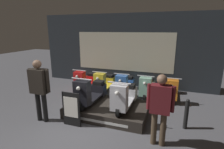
% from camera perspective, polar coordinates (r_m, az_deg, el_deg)
% --- Properties ---
extents(ground_plane, '(30.00, 30.00, 0.00)m').
position_cam_1_polar(ground_plane, '(4.69, -11.45, -18.39)').
color(ground_plane, '#4C4C51').
extents(shop_wall_back, '(7.96, 0.09, 3.20)m').
position_cam_1_polar(shop_wall_back, '(7.90, 3.81, 7.79)').
color(shop_wall_back, '#23282D').
rests_on(shop_wall_back, ground_plane).
extents(display_platform, '(2.38, 1.51, 0.30)m').
position_cam_1_polar(display_platform, '(5.45, -1.42, -11.27)').
color(display_platform, '#2D2823').
rests_on(display_platform, ground_plane).
extents(scooter_display_left, '(0.60, 1.57, 0.94)m').
position_cam_1_polar(scooter_display_left, '(5.40, -7.02, -5.71)').
color(scooter_display_left, black).
rests_on(scooter_display_left, display_platform).
extents(scooter_display_right, '(0.60, 1.57, 0.94)m').
position_cam_1_polar(scooter_display_right, '(5.04, 4.04, -7.15)').
color(scooter_display_right, black).
rests_on(scooter_display_right, display_platform).
extents(scooter_backrow_0, '(0.60, 1.57, 0.94)m').
position_cam_1_polar(scooter_backrow_0, '(7.73, -8.59, -1.86)').
color(scooter_backrow_0, black).
rests_on(scooter_backrow_0, ground_plane).
extents(scooter_backrow_1, '(0.60, 1.57, 0.94)m').
position_cam_1_polar(scooter_backrow_1, '(7.37, -2.45, -2.53)').
color(scooter_backrow_1, black).
rests_on(scooter_backrow_1, ground_plane).
extents(scooter_backrow_2, '(0.60, 1.57, 0.94)m').
position_cam_1_polar(scooter_backrow_2, '(7.10, 4.26, -3.22)').
color(scooter_backrow_2, black).
rests_on(scooter_backrow_2, ground_plane).
extents(scooter_backrow_3, '(0.60, 1.57, 0.94)m').
position_cam_1_polar(scooter_backrow_3, '(6.93, 11.39, -3.92)').
color(scooter_backrow_3, black).
rests_on(scooter_backrow_3, ground_plane).
extents(scooter_backrow_4, '(0.60, 1.57, 0.94)m').
position_cam_1_polar(scooter_backrow_4, '(6.88, 18.77, -4.57)').
color(scooter_backrow_4, black).
rests_on(scooter_backrow_4, ground_plane).
extents(person_left_browsing, '(0.64, 0.27, 1.75)m').
position_cam_1_polar(person_left_browsing, '(5.13, -22.64, -3.27)').
color(person_left_browsing, black).
rests_on(person_left_browsing, ground_plane).
extents(person_right_browsing, '(0.58, 0.24, 1.63)m').
position_cam_1_polar(person_right_browsing, '(3.92, 15.44, -9.56)').
color(person_right_browsing, '#473828').
rests_on(person_right_browsing, ground_plane).
extents(price_sign_board, '(0.50, 0.04, 0.94)m').
position_cam_1_polar(price_sign_board, '(4.83, -13.18, -10.99)').
color(price_sign_board, black).
rests_on(price_sign_board, ground_plane).
extents(street_bollard, '(0.10, 0.10, 0.82)m').
position_cam_1_polar(street_bollard, '(4.99, 23.10, -11.80)').
color(street_bollard, black).
rests_on(street_bollard, ground_plane).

